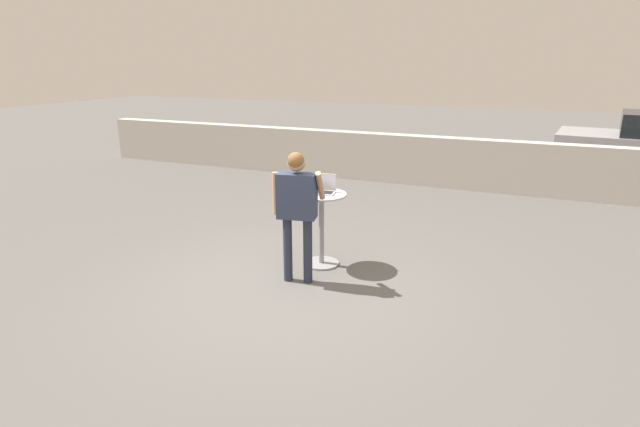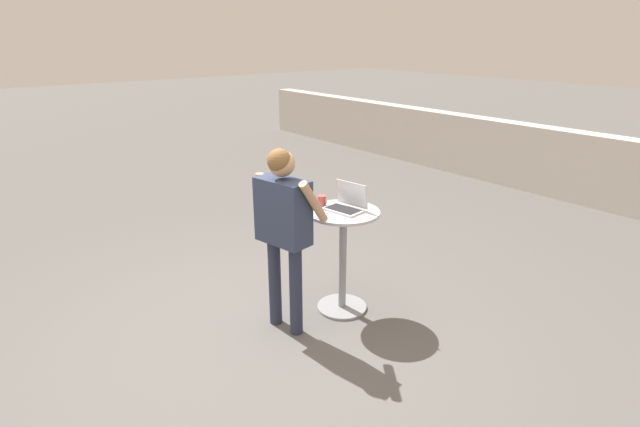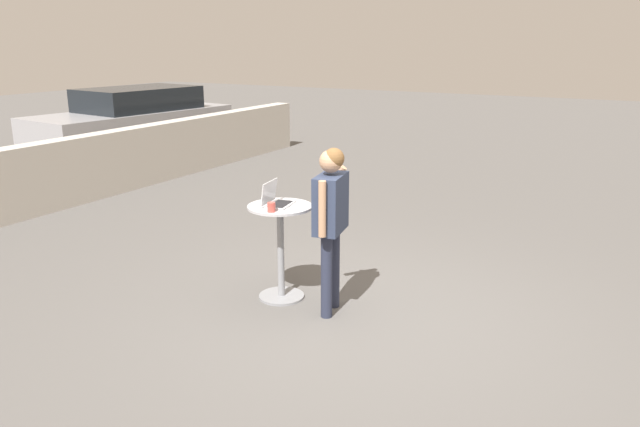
{
  "view_description": "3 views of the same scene",
  "coord_description": "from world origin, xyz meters",
  "px_view_note": "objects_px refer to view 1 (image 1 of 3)",
  "views": [
    {
      "loc": [
        2.47,
        -4.82,
        2.64
      ],
      "look_at": [
        0.28,
        0.34,
        0.9
      ],
      "focal_mm": 28.0,
      "sensor_mm": 36.0,
      "label": 1
    },
    {
      "loc": [
        3.18,
        -1.85,
        2.46
      ],
      "look_at": [
        0.2,
        0.52,
        1.08
      ],
      "focal_mm": 28.0,
      "sensor_mm": 36.0,
      "label": 2
    },
    {
      "loc": [
        -4.97,
        -2.34,
        2.58
      ],
      "look_at": [
        0.07,
        0.45,
        0.96
      ],
      "focal_mm": 35.0,
      "sensor_mm": 36.0,
      "label": 3
    }
  ],
  "objects_px": {
    "laptop": "(322,188)",
    "coffee_mug": "(303,189)",
    "cafe_table": "(321,221)",
    "standing_person": "(297,201)"
  },
  "relations": [
    {
      "from": "cafe_table",
      "to": "standing_person",
      "type": "height_order",
      "value": "standing_person"
    },
    {
      "from": "cafe_table",
      "to": "coffee_mug",
      "type": "height_order",
      "value": "coffee_mug"
    },
    {
      "from": "coffee_mug",
      "to": "standing_person",
      "type": "bearing_deg",
      "value": -72.27
    },
    {
      "from": "cafe_table",
      "to": "laptop",
      "type": "height_order",
      "value": "laptop"
    },
    {
      "from": "laptop",
      "to": "standing_person",
      "type": "xyz_separation_m",
      "value": [
        -0.05,
        -0.64,
        -0.01
      ]
    },
    {
      "from": "cafe_table",
      "to": "coffee_mug",
      "type": "bearing_deg",
      "value": -166.7
    },
    {
      "from": "cafe_table",
      "to": "standing_person",
      "type": "bearing_deg",
      "value": -95.84
    },
    {
      "from": "laptop",
      "to": "cafe_table",
      "type": "bearing_deg",
      "value": -79.59
    },
    {
      "from": "laptop",
      "to": "coffee_mug",
      "type": "height_order",
      "value": "laptop"
    },
    {
      "from": "coffee_mug",
      "to": "standing_person",
      "type": "height_order",
      "value": "standing_person"
    }
  ]
}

